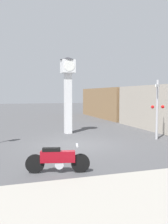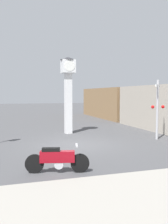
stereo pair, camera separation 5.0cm
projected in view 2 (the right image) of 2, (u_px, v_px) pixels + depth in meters
The scene contains 5 objects.
ground_plane at pixel (75, 145), 13.40m from camera, with size 120.00×120.00×0.00m, color #4C4C4F.
motorcycle at pixel (57, 159), 8.66m from camera, with size 2.19×0.74×0.99m.
clock_tower at pixel (68, 84), 17.16m from camera, with size 1.07×1.07×5.27m.
freight_train at pixel (132, 105), 23.88m from camera, with size 2.80×21.98×3.40m.
railroad_crossing_signal at pixel (157, 107), 14.93m from camera, with size 0.90×0.82×3.58m.
Camera 2 is at (-3.51, -12.77, 2.74)m, focal length 40.00 mm.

